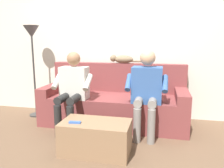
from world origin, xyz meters
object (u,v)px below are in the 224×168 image
coffee_table (96,137)px  person_left_seated (147,87)px  couch (114,104)px  cat_on_backrest (122,59)px  remote_blue (75,122)px  person_right_seated (72,87)px  floor_lamp (32,42)px

coffee_table → person_left_seated: person_left_seated is taller
couch → person_left_seated: 0.74m
cat_on_backrest → couch: bearing=76.1°
remote_blue → person_left_seated: bearing=38.7°
person_left_seated → person_right_seated: size_ratio=1.03×
person_left_seated → floor_lamp: bearing=-12.1°
cat_on_backrest → remote_blue: size_ratio=3.98×
person_left_seated → person_right_seated: (1.05, 0.05, -0.03)m
remote_blue → floor_lamp: floor_lamp is taller
couch → coffee_table: bearing=90.0°
person_left_seated → coffee_table: bearing=51.5°
cat_on_backrest → person_right_seated: bearing=49.7°
couch → person_left_seated: (-0.53, 0.36, 0.37)m
floor_lamp → remote_blue: bearing=135.7°
person_left_seated → person_right_seated: bearing=2.8°
cat_on_backrest → remote_blue: cat_on_backrest is taller
couch → coffee_table: size_ratio=2.80×
cat_on_backrest → coffee_table: bearing=86.9°
person_right_seated → cat_on_backrest: (-0.60, -0.70, 0.35)m
couch → person_right_seated: person_right_seated is taller
person_right_seated → cat_on_backrest: size_ratio=2.13×
floor_lamp → person_right_seated: bearing=152.3°
cat_on_backrest → floor_lamp: bearing=9.1°
person_right_seated → cat_on_backrest: bearing=-130.3°
person_right_seated → remote_blue: size_ratio=8.48×
couch → remote_blue: couch is taller
person_left_seated → person_right_seated: person_left_seated is taller
coffee_table → person_left_seated: size_ratio=0.68×
coffee_table → couch: bearing=-90.0°
couch → floor_lamp: bearing=-2.0°
person_right_seated → remote_blue: bearing=113.8°
coffee_table → person_right_seated: 0.93m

